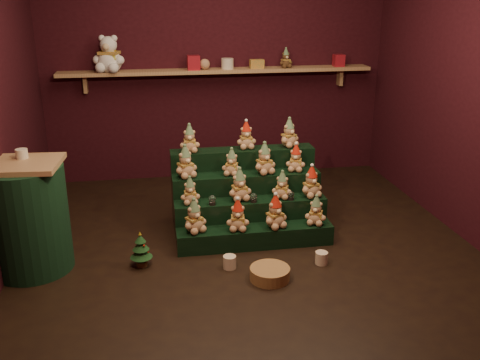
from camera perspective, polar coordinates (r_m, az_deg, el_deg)
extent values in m
plane|color=black|center=(4.88, 0.75, -6.86)|extent=(4.00, 4.00, 0.00)
cube|color=black|center=(6.44, -2.57, 12.67)|extent=(4.00, 0.10, 2.80)
cube|color=black|center=(2.50, 9.39, 1.41)|extent=(4.00, 0.10, 2.80)
cube|color=black|center=(5.21, 23.92, 9.42)|extent=(0.10, 4.00, 2.80)
cube|color=tan|center=(6.28, -2.35, 11.57)|extent=(3.60, 0.26, 0.04)
cube|color=tan|center=(6.35, -16.16, 9.83)|extent=(0.04, 0.12, 0.20)
cube|color=tan|center=(6.72, 10.61, 10.75)|extent=(0.04, 0.12, 0.20)
cube|color=black|center=(4.81, 1.62, -6.07)|extent=(1.40, 0.22, 0.18)
cube|color=black|center=(4.97, 1.13, -4.05)|extent=(1.40, 0.22, 0.36)
cube|color=black|center=(5.13, 0.68, -2.16)|extent=(1.40, 0.22, 0.54)
cube|color=black|center=(5.30, 0.26, -0.39)|extent=(1.40, 0.22, 0.72)
cylinder|color=black|center=(4.79, -2.98, -2.51)|extent=(0.06, 0.06, 0.02)
sphere|color=white|center=(4.77, -2.99, -2.03)|extent=(0.07, 0.07, 0.07)
cylinder|color=black|center=(4.84, 1.46, -2.24)|extent=(0.06, 0.06, 0.02)
sphere|color=white|center=(4.83, 1.46, -1.78)|extent=(0.06, 0.06, 0.06)
cylinder|color=black|center=(4.92, 5.44, -1.98)|extent=(0.06, 0.06, 0.02)
sphere|color=white|center=(4.90, 5.45, -1.53)|extent=(0.06, 0.06, 0.06)
cube|color=tan|center=(4.47, -22.42, 1.54)|extent=(0.64, 0.55, 0.04)
cylinder|color=black|center=(4.62, -21.69, -3.89)|extent=(0.64, 0.64, 0.88)
cylinder|color=beige|center=(4.55, -22.26, 2.61)|extent=(0.09, 0.09, 0.08)
cylinder|color=#483219|center=(4.58, -10.42, -8.74)|extent=(0.09, 0.09, 0.05)
cone|color=#123314|center=(4.53, -10.51, -7.56)|extent=(0.18, 0.18, 0.09)
cone|color=#123314|center=(4.50, -10.56, -6.82)|extent=(0.14, 0.14, 0.08)
cone|color=#123314|center=(4.48, -10.60, -6.14)|extent=(0.09, 0.09, 0.06)
cone|color=gold|center=(4.46, -10.64, -5.60)|extent=(0.03, 0.03, 0.03)
cylinder|color=beige|center=(4.46, -1.12, -8.74)|extent=(0.11, 0.11, 0.11)
cylinder|color=beige|center=(4.58, 8.68, -8.22)|extent=(0.11, 0.11, 0.11)
cylinder|color=#A27941|center=(4.31, 3.21, -9.94)|extent=(0.40, 0.40, 0.10)
cube|color=#A91A26|center=(6.21, -4.98, 12.37)|extent=(0.14, 0.14, 0.16)
cylinder|color=beige|center=(6.26, -1.35, 12.30)|extent=(0.14, 0.14, 0.12)
cube|color=#A91A26|center=(6.58, 10.48, 12.44)|extent=(0.12, 0.12, 0.14)
sphere|color=tan|center=(6.23, -3.79, 12.23)|extent=(0.12, 0.12, 0.12)
cube|color=orange|center=(6.32, 1.80, 12.27)|extent=(0.16, 0.10, 0.10)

